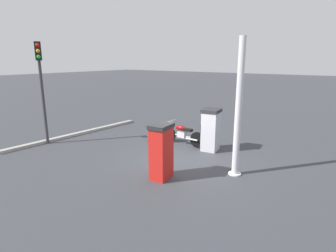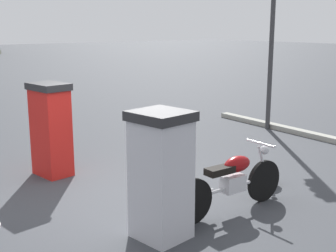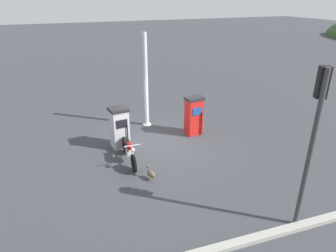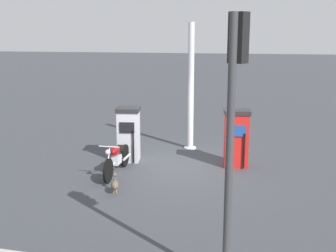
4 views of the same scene
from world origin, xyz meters
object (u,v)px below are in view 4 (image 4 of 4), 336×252
Objects in this scene: motorcycle_near_pump at (117,158)px; wandering_duck at (115,184)px; canopy_support_pole at (191,89)px; fuel_pump_near at (129,134)px; roadside_traffic_light at (234,107)px; fuel_pump_far at (236,138)px.

motorcycle_near_pump is 1.43m from wandering_duck.
wandering_duck is 4.91m from canopy_support_pole.
canopy_support_pole is at bearing 163.35° from wandering_duck.
motorcycle_near_pump reaches higher than wandering_duck.
fuel_pump_near is at bearing -179.79° from motorcycle_near_pump.
fuel_pump_near is at bearing -151.58° from roadside_traffic_light.
motorcycle_near_pump is 0.50× the size of canopy_support_pole.
wandering_duck is 0.11× the size of roadside_traffic_light.
motorcycle_near_pump is 6.19m from roadside_traffic_light.
roadside_traffic_light is at bearing 34.62° from motorcycle_near_pump.
canopy_support_pole is at bearing 151.11° from motorcycle_near_pump.
motorcycle_near_pump is at bearing 0.21° from fuel_pump_near.
wandering_duck is at bearing -139.14° from roadside_traffic_light.
fuel_pump_far is (-0.00, 3.23, 0.02)m from fuel_pump_near.
roadside_traffic_light is (6.02, 3.26, 1.99)m from fuel_pump_near.
wandering_duck is (1.36, 0.36, -0.25)m from motorcycle_near_pump.
roadside_traffic_light is at bearing 40.86° from wandering_duck.
canopy_support_pole reaches higher than fuel_pump_near.
canopy_support_pole reaches higher than motorcycle_near_pump.
wandering_duck is 0.11× the size of canopy_support_pole.
fuel_pump_far is at bearing 132.94° from wandering_duck.
fuel_pump_far is 3.97m from wandering_duck.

